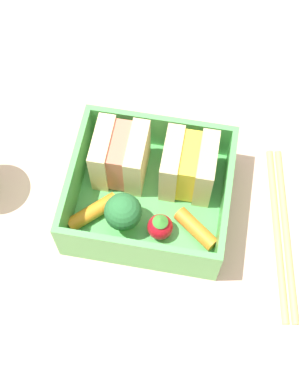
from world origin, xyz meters
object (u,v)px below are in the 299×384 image
(sandwich_left, at_px, (120,156))
(sandwich_center_left, at_px, (189,166))
(carrot_stick_far_left, at_px, (92,212))
(broccoli_floret, at_px, (123,212))
(chopstick_pair, at_px, (282,231))
(strawberry_far_left, at_px, (160,226))
(carrot_stick_left, at_px, (196,229))

(sandwich_left, xyz_separation_m, sandwich_center_left, (0.07, 0.00, 0.00))
(sandwich_center_left, height_order, carrot_stick_far_left, sandwich_center_left)
(broccoli_floret, relative_size, chopstick_pair, 0.25)
(strawberry_far_left, bearing_deg, broccoli_floret, 175.82)
(sandwich_center_left, relative_size, chopstick_pair, 0.32)
(carrot_stick_far_left, height_order, carrot_stick_left, same)
(broccoli_floret, distance_m, strawberry_far_left, 0.04)
(sandwich_left, xyz_separation_m, carrot_stick_left, (0.08, -0.06, -0.02))
(sandwich_left, height_order, strawberry_far_left, sandwich_left)
(broccoli_floret, height_order, carrot_stick_left, broccoli_floret)
(sandwich_center_left, relative_size, strawberry_far_left, 1.89)
(sandwich_left, relative_size, sandwich_center_left, 1.00)
(sandwich_left, height_order, carrot_stick_left, sandwich_left)
(strawberry_far_left, bearing_deg, chopstick_pair, 12.40)
(chopstick_pair, bearing_deg, broccoli_floret, -171.36)
(broccoli_floret, bearing_deg, sandwich_left, 103.73)
(broccoli_floret, height_order, strawberry_far_left, broccoli_floret)
(carrot_stick_left, xyz_separation_m, chopstick_pair, (0.09, 0.02, -0.02))
(carrot_stick_far_left, xyz_separation_m, chopstick_pair, (0.19, 0.02, -0.02))
(carrot_stick_left, bearing_deg, chopstick_pair, 13.26)
(strawberry_far_left, distance_m, carrot_stick_left, 0.04)
(sandwich_center_left, distance_m, broccoli_floret, 0.08)
(carrot_stick_far_left, bearing_deg, strawberry_far_left, -4.95)
(strawberry_far_left, relative_size, chopstick_pair, 0.17)
(broccoli_floret, height_order, chopstick_pair, broccoli_floret)
(broccoli_floret, xyz_separation_m, strawberry_far_left, (0.04, -0.00, -0.01))
(carrot_stick_far_left, xyz_separation_m, broccoli_floret, (0.03, -0.00, 0.02))
(carrot_stick_far_left, height_order, chopstick_pair, carrot_stick_far_left)
(sandwich_left, distance_m, broccoli_floret, 0.06)
(sandwich_left, bearing_deg, sandwich_center_left, 0.00)
(sandwich_left, distance_m, carrot_stick_far_left, 0.06)
(carrot_stick_far_left, bearing_deg, sandwich_center_left, 32.72)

